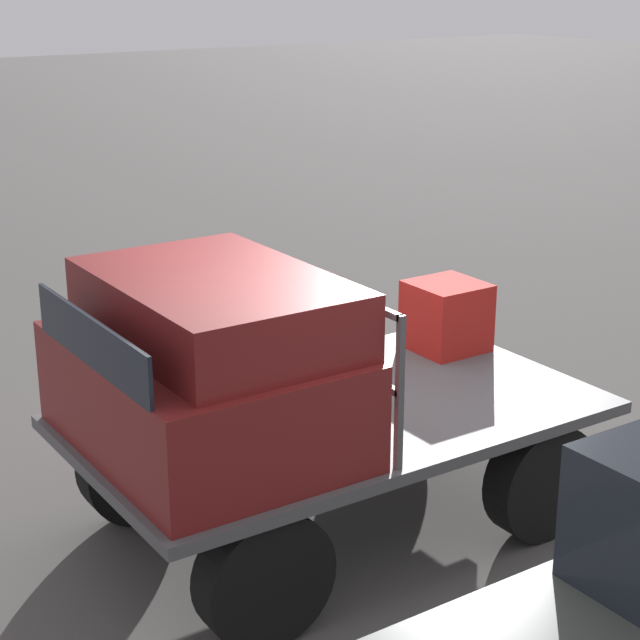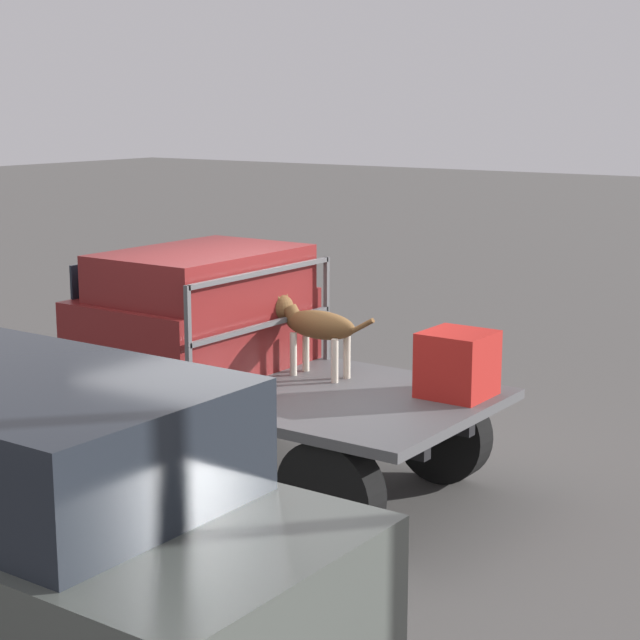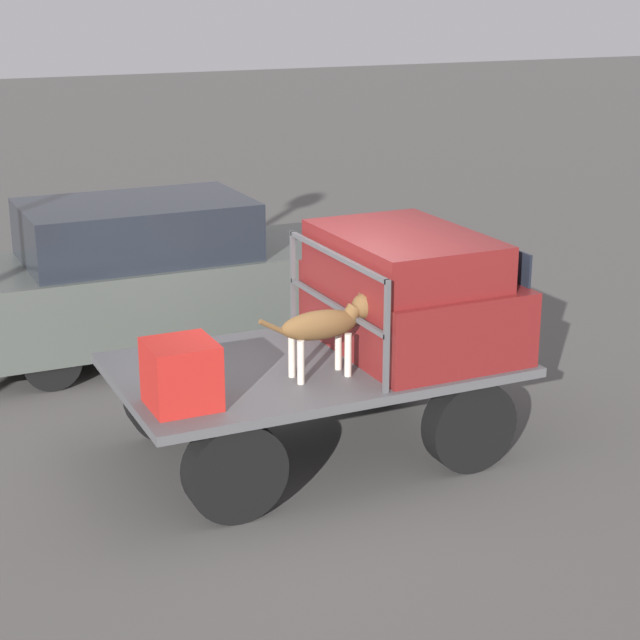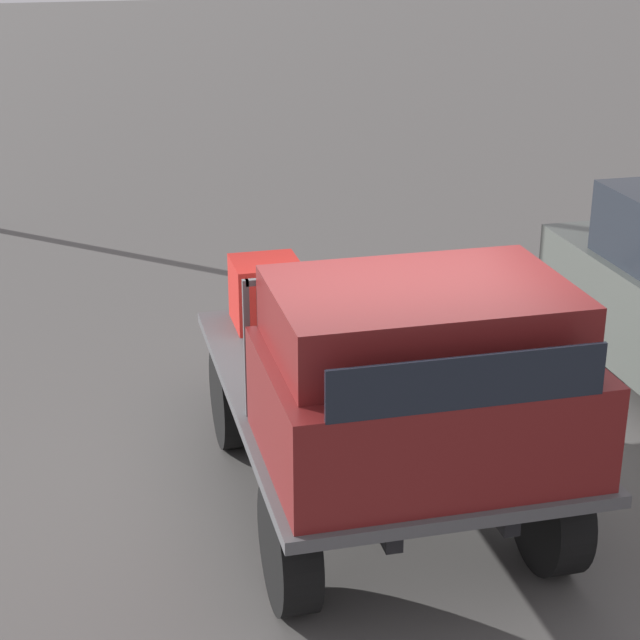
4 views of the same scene
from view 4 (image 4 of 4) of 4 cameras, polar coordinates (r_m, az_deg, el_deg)
name	(u,v)px [view 4 (image 4 of 4)]	position (r m, az deg, el deg)	size (l,w,h in m)	color
ground_plane	(374,497)	(7.81, 2.87, -9.43)	(80.00, 80.00, 0.00)	#514F4C
flatbed_truck	(375,421)	(7.51, 2.96, -5.42)	(3.43, 2.01, 0.87)	black
truck_cab	(422,378)	(6.38, 5.48, -3.08)	(1.40, 1.89, 1.05)	maroon
truck_headboard	(387,315)	(6.97, 3.57, 0.27)	(0.04, 1.89, 0.94)	#4C4C4F
dog	(323,331)	(7.15, 0.18, -0.58)	(1.10, 0.24, 0.71)	beige
cargo_crate	(266,292)	(8.40, -2.89, 1.48)	(0.52, 0.52, 0.52)	#AD1E19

